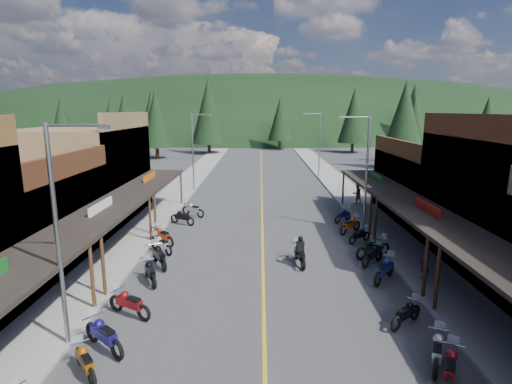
{
  "coord_description": "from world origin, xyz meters",
  "views": [
    {
      "loc": [
        -0.17,
        -18.95,
        8.4
      ],
      "look_at": [
        -0.44,
        7.08,
        3.0
      ],
      "focal_mm": 28.0,
      "sensor_mm": 36.0,
      "label": 1
    }
  ],
  "objects_px": {
    "pine_5": "(413,111)",
    "streetlight_0": "(61,228)",
    "shop_east_3": "(441,187)",
    "streetlight_1": "(194,148)",
    "bike_east_12": "(343,215)",
    "streetlight_3": "(318,142)",
    "bike_west_10": "(162,235)",
    "bike_east_4": "(451,366)",
    "pine_9": "(414,122)",
    "pine_4": "(354,115)",
    "pine_11": "(404,118)",
    "bike_west_7": "(150,271)",
    "streetlight_2": "(365,168)",
    "bike_west_12": "(193,209)",
    "bike_east_7": "(385,268)",
    "pine_6": "(487,119)",
    "bike_east_9": "(373,247)",
    "bike_west_6": "(129,302)",
    "bike_east_8": "(373,254)",
    "pedestrian_east_b": "(357,193)",
    "pine_2": "(208,112)",
    "pine_0": "(62,119)",
    "pine_3": "(280,119)",
    "bike_west_4": "(85,360)",
    "bike_east_10": "(360,235)",
    "shop_west_2": "(9,220)",
    "bike_west_9": "(161,244)",
    "pine_1": "(152,115)",
    "pine_10": "(156,119)",
    "shop_west_3": "(84,174)",
    "pine_8": "(111,126)",
    "bike_west_5": "(103,334)",
    "pine_7": "(125,114)",
    "bike_west_11": "(182,217)",
    "bike_west_8": "(159,255)",
    "rider_on_bike": "(300,253)",
    "bike_east_6": "(406,313)"
  },
  "relations": [
    {
      "from": "pine_5",
      "to": "streetlight_0",
      "type": "bearing_deg",
      "value": -117.7
    },
    {
      "from": "shop_east_3",
      "to": "streetlight_1",
      "type": "height_order",
      "value": "streetlight_1"
    },
    {
      "from": "bike_east_12",
      "to": "streetlight_3",
      "type": "bearing_deg",
      "value": 130.22
    },
    {
      "from": "bike_west_10",
      "to": "bike_east_4",
      "type": "relative_size",
      "value": 1.05
    },
    {
      "from": "bike_east_12",
      "to": "pine_9",
      "type": "bearing_deg",
      "value": 105.32
    },
    {
      "from": "pine_4",
      "to": "pine_11",
      "type": "xyz_separation_m",
      "value": [
        2.0,
        -22.0,
        -0.05
      ]
    },
    {
      "from": "bike_west_7",
      "to": "streetlight_2",
      "type": "bearing_deg",
      "value": 7.2
    },
    {
      "from": "bike_west_12",
      "to": "bike_east_7",
      "type": "relative_size",
      "value": 0.95
    },
    {
      "from": "pine_6",
      "to": "bike_east_9",
      "type": "height_order",
      "value": "pine_6"
    },
    {
      "from": "bike_west_6",
      "to": "pine_4",
      "type": "bearing_deg",
      "value": 9.34
    },
    {
      "from": "bike_east_8",
      "to": "pedestrian_east_b",
      "type": "height_order",
      "value": "pedestrian_east_b"
    },
    {
      "from": "pine_2",
      "to": "bike_west_12",
      "type": "height_order",
      "value": "pine_2"
    },
    {
      "from": "bike_west_10",
      "to": "pedestrian_east_b",
      "type": "distance_m",
      "value": 18.42
    },
    {
      "from": "pine_6",
      "to": "bike_west_12",
      "type": "bearing_deg",
      "value": -134.64
    },
    {
      "from": "pine_11",
      "to": "pine_0",
      "type": "bearing_deg",
      "value": 158.2
    },
    {
      "from": "streetlight_0",
      "to": "pine_3",
      "type": "bearing_deg",
      "value": 81.35
    },
    {
      "from": "bike_west_4",
      "to": "bike_east_10",
      "type": "distance_m",
      "value": 17.79
    },
    {
      "from": "streetlight_0",
      "to": "bike_east_9",
      "type": "bearing_deg",
      "value": 33.8
    },
    {
      "from": "shop_west_2",
      "to": "bike_west_7",
      "type": "bearing_deg",
      "value": -15.85
    },
    {
      "from": "bike_west_9",
      "to": "bike_west_12",
      "type": "relative_size",
      "value": 0.92
    },
    {
      "from": "bike_west_9",
      "to": "shop_east_3",
      "type": "bearing_deg",
      "value": -25.63
    },
    {
      "from": "shop_west_2",
      "to": "bike_east_12",
      "type": "relative_size",
      "value": 5.36
    },
    {
      "from": "streetlight_2",
      "to": "bike_east_9",
      "type": "distance_m",
      "value": 6.38
    },
    {
      "from": "shop_east_3",
      "to": "bike_east_12",
      "type": "xyz_separation_m",
      "value": [
        -7.63,
        -0.91,
        -1.95
      ]
    },
    {
      "from": "pedestrian_east_b",
      "to": "shop_west_2",
      "type": "bearing_deg",
      "value": 10.17
    },
    {
      "from": "bike_west_9",
      "to": "bike_east_9",
      "type": "xyz_separation_m",
      "value": [
        12.39,
        -0.67,
        0.08
      ]
    },
    {
      "from": "pine_1",
      "to": "bike_east_9",
      "type": "height_order",
      "value": "pine_1"
    },
    {
      "from": "streetlight_0",
      "to": "pine_10",
      "type": "height_order",
      "value": "pine_10"
    },
    {
      "from": "shop_west_3",
      "to": "pine_4",
      "type": "distance_m",
      "value": 58.27
    },
    {
      "from": "bike_west_12",
      "to": "streetlight_1",
      "type": "bearing_deg",
      "value": 42.65
    },
    {
      "from": "streetlight_2",
      "to": "pine_5",
      "type": "bearing_deg",
      "value": 67.09
    },
    {
      "from": "bike_east_7",
      "to": "pine_3",
      "type": "bearing_deg",
      "value": 129.5
    },
    {
      "from": "pine_4",
      "to": "pine_8",
      "type": "bearing_deg",
      "value": -153.43
    },
    {
      "from": "streetlight_2",
      "to": "bike_west_10",
      "type": "relative_size",
      "value": 3.54
    },
    {
      "from": "shop_west_3",
      "to": "bike_west_12",
      "type": "distance_m",
      "value": 8.77
    },
    {
      "from": "bike_west_9",
      "to": "bike_east_10",
      "type": "distance_m",
      "value": 12.4
    },
    {
      "from": "bike_west_5",
      "to": "pedestrian_east_b",
      "type": "xyz_separation_m",
      "value": [
        14.16,
        22.23,
        0.37
      ]
    },
    {
      "from": "pine_5",
      "to": "pine_4",
      "type": "bearing_deg",
      "value": -143.13
    },
    {
      "from": "shop_west_2",
      "to": "pedestrian_east_b",
      "type": "distance_m",
      "value": 26.45
    },
    {
      "from": "streetlight_1",
      "to": "pine_8",
      "type": "relative_size",
      "value": 0.8
    },
    {
      "from": "bike_west_4",
      "to": "streetlight_2",
      "type": "bearing_deg",
      "value": 12.15
    },
    {
      "from": "pine_7",
      "to": "bike_west_11",
      "type": "xyz_separation_m",
      "value": [
        26.06,
        -66.46,
        -6.63
      ]
    },
    {
      "from": "bike_west_7",
      "to": "bike_east_12",
      "type": "height_order",
      "value": "bike_west_7"
    },
    {
      "from": "pine_1",
      "to": "pine_3",
      "type": "distance_m",
      "value": 28.29
    },
    {
      "from": "bike_east_9",
      "to": "pine_2",
      "type": "bearing_deg",
      "value": 171.35
    },
    {
      "from": "bike_west_11",
      "to": "shop_west_2",
      "type": "bearing_deg",
      "value": 163.43
    },
    {
      "from": "pine_8",
      "to": "bike_west_8",
      "type": "xyz_separation_m",
      "value": [
        16.37,
        -38.54,
        -5.32
      ]
    },
    {
      "from": "pine_2",
      "to": "rider_on_bike",
      "type": "height_order",
      "value": "pine_2"
    },
    {
      "from": "pine_5",
      "to": "bike_east_6",
      "type": "xyz_separation_m",
      "value": [
        -28.4,
        -76.49,
        -7.43
      ]
    },
    {
      "from": "bike_west_7",
      "to": "bike_east_8",
      "type": "relative_size",
      "value": 1.01
    }
  ]
}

